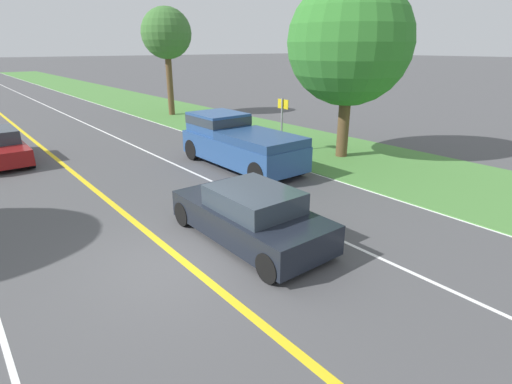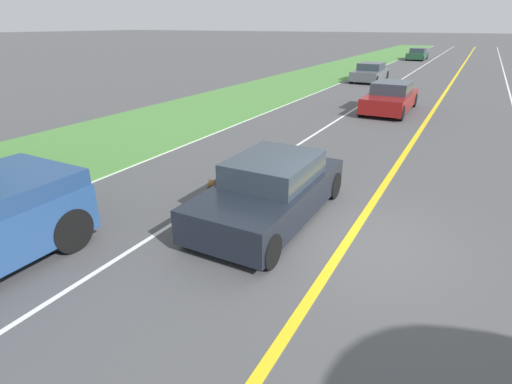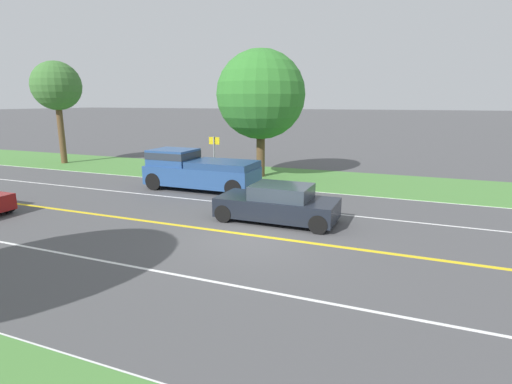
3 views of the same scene
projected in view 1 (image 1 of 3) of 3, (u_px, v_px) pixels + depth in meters
The scene contains 11 objects.
ground_plane at pixel (182, 260), 8.81m from camera, with size 400.00×400.00×0.00m, color #4C4C4F.
centre_divider_line at pixel (182, 260), 8.81m from camera, with size 0.18×160.00×0.01m, color yellow.
lane_edge_line_right at pixel (374, 192), 12.92m from camera, with size 0.14×160.00×0.01m, color white.
lane_dash_same_dir at pixel (296, 220), 10.86m from camera, with size 0.10×160.00×0.01m, color white.
grass_verge_right at pixel (424, 174), 14.67m from camera, with size 6.00×160.00×0.03m, color #4C843D.
ego_car at pixel (250, 216), 9.55m from camera, with size 1.90×4.28×1.35m.
dog at pixel (285, 206), 10.45m from camera, with size 0.36×1.11×0.83m.
pickup_truck at pixel (238, 141), 15.51m from camera, with size 2.14×5.48×1.92m.
roadside_tree_right_near at pixel (350, 43), 15.57m from camera, with size 4.89×4.89×7.04m.
roadside_tree_right_far at pixel (166, 34), 25.73m from camera, with size 3.23×3.23×6.87m.
street_sign at pixel (282, 118), 17.37m from camera, with size 0.11×0.64×2.36m.
Camera 1 is at (-3.57, -7.07, 4.45)m, focal length 28.00 mm.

